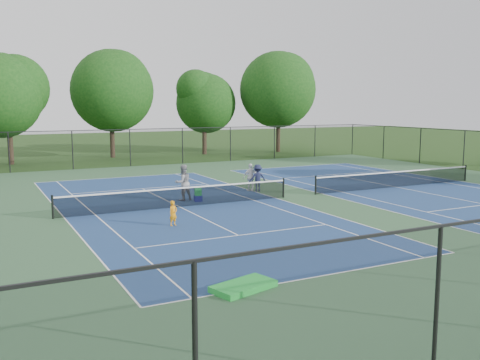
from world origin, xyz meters
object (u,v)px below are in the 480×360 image
tree_back_b (110,87)px  ball_crate (198,199)px  tree_back_a (7,91)px  ball_hopper (198,192)px  instructor (183,183)px  tree_back_d (279,86)px  bystander_a (251,177)px  bystander_b (258,178)px  child_player (173,213)px  tree_back_c (204,99)px

tree_back_b → ball_crate: bearing=-93.7°
tree_back_a → ball_hopper: bearing=-72.2°
ball_hopper → instructor: bearing=130.4°
tree_back_d → ball_crate: bearing=-129.0°
instructor → bystander_a: instructor is taller
bystander_a → bystander_b: bearing=129.4°
instructor → ball_hopper: 0.98m
bystander_b → child_player: bearing=50.6°
bystander_b → tree_back_b: bearing=-72.6°
child_player → bystander_a: bearing=21.6°
child_player → ball_hopper: 5.58m
tree_back_b → bystander_a: (2.43, -23.21, -5.79)m
tree_back_d → tree_back_c: bearing=172.9°
bystander_a → ball_crate: 4.46m
ball_crate → tree_back_a: bearing=107.8°
instructor → ball_hopper: size_ratio=5.01×
tree_back_a → instructor: size_ratio=4.83×
bystander_b → ball_hopper: bearing=29.1°
tree_back_a → bystander_a: tree_back_a is taller
tree_back_d → bystander_b: size_ratio=6.57×
tree_back_d → tree_back_a: bearing=-180.0°
tree_back_b → ball_hopper: size_ratio=26.54×
tree_back_c → bystander_a: size_ratio=5.22×
tree_back_a → tree_back_c: bearing=3.2°
tree_back_b → tree_back_d: tree_back_d is taller
tree_back_b → bystander_b: (2.69, -23.56, -5.81)m
tree_back_b → bystander_a: tree_back_b is taller
tree_back_a → tree_back_c: 18.04m
tree_back_a → tree_back_d: (26.00, 0.00, 0.79)m
tree_back_a → bystander_b: 25.08m
child_player → bystander_a: size_ratio=0.66×
tree_back_c → ball_crate: 26.76m
tree_back_b → tree_back_a: bearing=-167.5°
tree_back_a → ball_crate: 24.85m
bystander_a → bystander_b: (0.26, -0.35, -0.02)m
child_player → instructor: size_ratio=0.56×
bystander_a → ball_hopper: (-4.05, -1.77, -0.29)m
tree_back_d → child_player: size_ratio=9.77×
tree_back_b → tree_back_c: (9.00, -1.00, -1.11)m
bystander_a → instructor: bearing=16.7°
tree_back_a → bystander_a: size_ratio=5.69×
tree_back_c → ball_crate: bearing=-113.9°
tree_back_d → bystander_b: tree_back_d is taller
tree_back_a → child_player: tree_back_a is taller
bystander_b → ball_crate: bystander_b is taller
bystander_a → tree_back_b: bearing=-80.8°
tree_back_d → bystander_b: 26.58m
ball_hopper → bystander_a: bearing=23.7°
tree_back_c → ball_hopper: tree_back_c is taller
ball_crate → tree_back_b: bearing=86.3°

